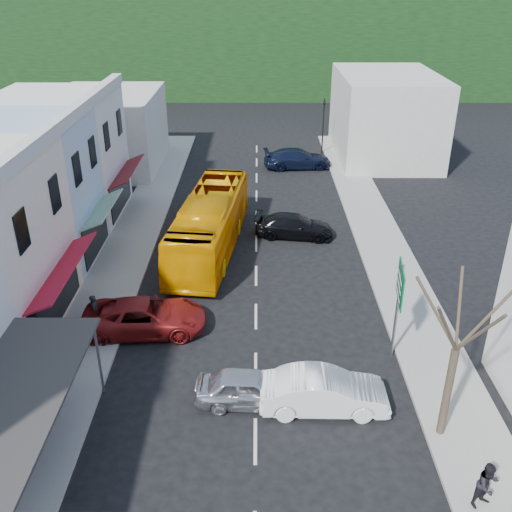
{
  "coord_description": "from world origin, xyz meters",
  "views": [
    {
      "loc": [
        0.06,
        -18.88,
        14.81
      ],
      "look_at": [
        0.0,
        6.0,
        2.2
      ],
      "focal_mm": 40.0,
      "sensor_mm": 36.0,
      "label": 1
    }
  ],
  "objects_px": {
    "pedestrian_left": "(95,310)",
    "traffic_signal": "(323,127)",
    "bus": "(210,225)",
    "pedestrian_right": "(488,484)",
    "car_white": "(324,394)",
    "direction_sign": "(397,312)",
    "car_red": "(145,318)",
    "street_tree": "(456,349)",
    "car_silver": "(250,388)"
  },
  "relations": [
    {
      "from": "car_white",
      "to": "pedestrian_left",
      "type": "relative_size",
      "value": 2.59
    },
    {
      "from": "direction_sign",
      "to": "pedestrian_left",
      "type": "bearing_deg",
      "value": 178.83
    },
    {
      "from": "car_red",
      "to": "pedestrian_left",
      "type": "height_order",
      "value": "pedestrian_left"
    },
    {
      "from": "car_silver",
      "to": "direction_sign",
      "type": "relative_size",
      "value": 1.01
    },
    {
      "from": "car_silver",
      "to": "pedestrian_left",
      "type": "height_order",
      "value": "pedestrian_left"
    },
    {
      "from": "bus",
      "to": "car_silver",
      "type": "bearing_deg",
      "value": -72.62
    },
    {
      "from": "car_red",
      "to": "pedestrian_left",
      "type": "relative_size",
      "value": 2.71
    },
    {
      "from": "bus",
      "to": "car_red",
      "type": "bearing_deg",
      "value": -98.64
    },
    {
      "from": "car_silver",
      "to": "car_red",
      "type": "height_order",
      "value": "same"
    },
    {
      "from": "direction_sign",
      "to": "traffic_signal",
      "type": "xyz_separation_m",
      "value": [
        0.0,
        29.62,
        0.23
      ]
    },
    {
      "from": "bus",
      "to": "pedestrian_right",
      "type": "distance_m",
      "value": 20.35
    },
    {
      "from": "car_white",
      "to": "car_red",
      "type": "height_order",
      "value": "same"
    },
    {
      "from": "car_silver",
      "to": "traffic_signal",
      "type": "distance_m",
      "value": 33.2
    },
    {
      "from": "car_white",
      "to": "street_tree",
      "type": "distance_m",
      "value": 5.19
    },
    {
      "from": "car_silver",
      "to": "direction_sign",
      "type": "bearing_deg",
      "value": -61.93
    },
    {
      "from": "car_white",
      "to": "bus",
      "type": "bearing_deg",
      "value": 21.73
    },
    {
      "from": "bus",
      "to": "street_tree",
      "type": "distance_m",
      "value": 17.62
    },
    {
      "from": "pedestrian_right",
      "to": "traffic_signal",
      "type": "bearing_deg",
      "value": 66.9
    },
    {
      "from": "pedestrian_right",
      "to": "direction_sign",
      "type": "height_order",
      "value": "direction_sign"
    },
    {
      "from": "pedestrian_left",
      "to": "traffic_signal",
      "type": "height_order",
      "value": "traffic_signal"
    },
    {
      "from": "pedestrian_left",
      "to": "street_tree",
      "type": "bearing_deg",
      "value": -118.65
    },
    {
      "from": "direction_sign",
      "to": "traffic_signal",
      "type": "relative_size",
      "value": 0.91
    },
    {
      "from": "bus",
      "to": "direction_sign",
      "type": "relative_size",
      "value": 2.65
    },
    {
      "from": "pedestrian_right",
      "to": "direction_sign",
      "type": "relative_size",
      "value": 0.39
    },
    {
      "from": "car_white",
      "to": "car_red",
      "type": "distance_m",
      "value": 9.1
    },
    {
      "from": "car_silver",
      "to": "car_white",
      "type": "xyz_separation_m",
      "value": [
        2.75,
        -0.31,
        0.0
      ]
    },
    {
      "from": "traffic_signal",
      "to": "car_silver",
      "type": "bearing_deg",
      "value": 57.73
    },
    {
      "from": "direction_sign",
      "to": "car_silver",
      "type": "bearing_deg",
      "value": -145.99
    },
    {
      "from": "car_white",
      "to": "street_tree",
      "type": "xyz_separation_m",
      "value": [
        4.0,
        -1.36,
        3.01
      ]
    },
    {
      "from": "pedestrian_left",
      "to": "traffic_signal",
      "type": "distance_m",
      "value": 30.57
    },
    {
      "from": "car_red",
      "to": "traffic_signal",
      "type": "height_order",
      "value": "traffic_signal"
    },
    {
      "from": "pedestrian_left",
      "to": "traffic_signal",
      "type": "bearing_deg",
      "value": -28.2
    },
    {
      "from": "car_red",
      "to": "pedestrian_left",
      "type": "distance_m",
      "value": 2.3
    },
    {
      "from": "car_red",
      "to": "pedestrian_right",
      "type": "bearing_deg",
      "value": -132.49
    },
    {
      "from": "car_white",
      "to": "direction_sign",
      "type": "relative_size",
      "value": 1.01
    },
    {
      "from": "bus",
      "to": "direction_sign",
      "type": "xyz_separation_m",
      "value": [
        8.47,
        -10.21,
        0.64
      ]
    },
    {
      "from": "pedestrian_right",
      "to": "direction_sign",
      "type": "xyz_separation_m",
      "value": [
        -1.18,
        7.7,
        1.19
      ]
    },
    {
      "from": "direction_sign",
      "to": "car_red",
      "type": "bearing_deg",
      "value": 178.08
    },
    {
      "from": "bus",
      "to": "car_white",
      "type": "relative_size",
      "value": 2.64
    },
    {
      "from": "car_red",
      "to": "traffic_signal",
      "type": "xyz_separation_m",
      "value": [
        10.8,
        27.8,
        1.71
      ]
    },
    {
      "from": "direction_sign",
      "to": "traffic_signal",
      "type": "height_order",
      "value": "traffic_signal"
    },
    {
      "from": "traffic_signal",
      "to": "street_tree",
      "type": "bearing_deg",
      "value": 69.42
    },
    {
      "from": "car_red",
      "to": "bus",
      "type": "bearing_deg",
      "value": -19.53
    },
    {
      "from": "car_silver",
      "to": "direction_sign",
      "type": "height_order",
      "value": "direction_sign"
    },
    {
      "from": "bus",
      "to": "car_white",
      "type": "bearing_deg",
      "value": -62.08
    },
    {
      "from": "car_red",
      "to": "pedestrian_right",
      "type": "xyz_separation_m",
      "value": [
        11.98,
        -9.52,
        0.3
      ]
    },
    {
      "from": "direction_sign",
      "to": "street_tree",
      "type": "bearing_deg",
      "value": -73.43
    },
    {
      "from": "direction_sign",
      "to": "pedestrian_right",
      "type": "bearing_deg",
      "value": -73.72
    },
    {
      "from": "car_red",
      "to": "direction_sign",
      "type": "xyz_separation_m",
      "value": [
        10.8,
        -1.81,
        1.49
      ]
    },
    {
      "from": "pedestrian_right",
      "to": "traffic_signal",
      "type": "relative_size",
      "value": 0.35
    }
  ]
}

